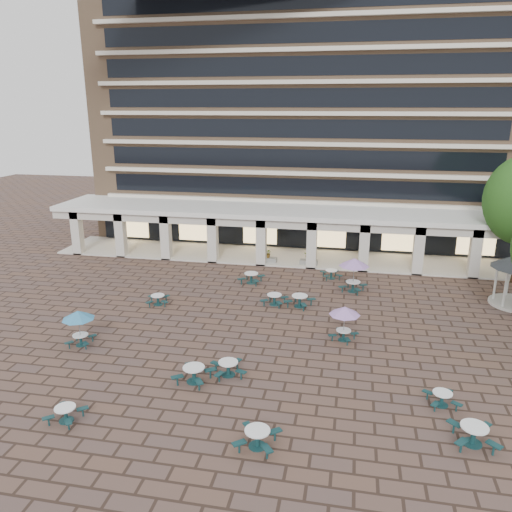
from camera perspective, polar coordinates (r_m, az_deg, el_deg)
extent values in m
plane|color=brown|center=(30.66, 0.24, -8.22)|extent=(120.00, 120.00, 0.00)
cube|color=#957254|center=(53.06, 5.64, 14.64)|extent=(40.00, 15.00, 22.00)
cube|color=beige|center=(46.11, 4.44, 6.21)|extent=(36.80, 0.50, 0.35)
cube|color=black|center=(46.11, 4.51, 7.85)|extent=(35.20, 0.05, 1.60)
cube|color=beige|center=(45.70, 4.52, 9.41)|extent=(36.80, 0.50, 0.35)
cube|color=black|center=(45.78, 4.59, 11.06)|extent=(35.20, 0.05, 1.60)
cube|color=beige|center=(45.44, 4.59, 12.66)|extent=(36.80, 0.50, 0.35)
cube|color=black|center=(45.59, 4.67, 14.31)|extent=(35.20, 0.05, 1.60)
cube|color=beige|center=(45.32, 4.67, 15.94)|extent=(36.80, 0.50, 0.35)
cube|color=black|center=(45.55, 4.75, 17.58)|extent=(35.20, 0.05, 1.60)
cube|color=beige|center=(45.36, 4.75, 19.23)|extent=(36.80, 0.50, 0.35)
cube|color=black|center=(45.66, 4.83, 20.84)|extent=(35.20, 0.05, 1.60)
cube|color=beige|center=(45.54, 4.84, 22.50)|extent=(36.80, 0.50, 0.35)
cube|color=black|center=(45.91, 4.92, 24.08)|extent=(35.20, 0.05, 1.60)
cube|color=beige|center=(45.87, 4.93, 25.73)|extent=(36.80, 0.50, 0.35)
cube|color=white|center=(43.49, 4.00, 5.16)|extent=(42.00, 6.60, 0.40)
cube|color=beige|center=(40.82, 3.48, 3.75)|extent=(42.00, 0.30, 0.90)
cube|color=black|center=(46.64, 4.36, 2.94)|extent=(38.00, 0.15, 3.20)
cube|color=beige|center=(44.51, 3.89, -0.06)|extent=(42.00, 6.00, 0.12)
cube|color=beige|center=(47.76, -19.75, 2.56)|extent=(0.80, 0.80, 4.00)
cube|color=beige|center=(45.77, -15.19, 2.37)|extent=(0.80, 0.80, 4.00)
cube|color=beige|center=(44.09, -10.25, 2.16)|extent=(0.80, 0.80, 4.00)
cube|color=beige|center=(42.76, -4.96, 1.91)|extent=(0.80, 0.80, 4.00)
cube|color=beige|center=(41.81, 0.61, 1.63)|extent=(0.80, 0.80, 4.00)
cube|color=beige|center=(41.28, 6.39, 1.32)|extent=(0.80, 0.80, 4.00)
cube|color=beige|center=(41.18, 12.25, 0.99)|extent=(0.80, 0.80, 4.00)
cube|color=beige|center=(41.51, 18.07, 0.66)|extent=(0.80, 0.80, 4.00)
cube|color=beige|center=(42.26, 23.75, 0.33)|extent=(0.80, 0.80, 4.00)
cube|color=#FFD88C|center=(50.88, -13.89, 3.44)|extent=(3.20, 0.08, 2.40)
cube|color=#FFD88C|center=(48.56, -7.00, 3.18)|extent=(3.20, 0.08, 2.40)
cube|color=#FFD88C|center=(47.01, 0.45, 2.84)|extent=(3.20, 0.08, 2.40)
cube|color=#FFD88C|center=(46.29, 8.27, 2.44)|extent=(3.20, 0.08, 2.40)
cube|color=#FFD88C|center=(46.45, 16.17, 1.99)|extent=(3.20, 0.08, 2.40)
cube|color=#FFD88C|center=(47.48, 23.87, 1.52)|extent=(3.20, 0.08, 2.40)
cylinder|color=#143D3E|center=(23.98, -20.84, -17.16)|extent=(0.62, 0.62, 0.04)
cylinder|color=#143D3E|center=(23.83, -20.91, -16.61)|extent=(0.16, 0.16, 0.59)
cylinder|color=white|center=(23.64, -21.00, -15.88)|extent=(0.89, 0.89, 0.04)
cube|color=#143D3E|center=(23.84, -19.22, -16.12)|extent=(0.54, 0.51, 0.04)
cylinder|color=#143D3E|center=(23.95, -19.17, -16.54)|extent=(0.07, 0.07, 0.37)
cube|color=#143D3E|center=(24.37, -21.18, -15.57)|extent=(0.51, 0.54, 0.04)
cylinder|color=#143D3E|center=(24.48, -21.13, -15.97)|extent=(0.07, 0.07, 0.37)
cube|color=#143D3E|center=(23.74, -22.66, -16.68)|extent=(0.54, 0.51, 0.04)
cylinder|color=#143D3E|center=(23.85, -22.60, -17.09)|extent=(0.07, 0.07, 0.37)
cube|color=#143D3E|center=(23.19, -20.67, -17.29)|extent=(0.51, 0.54, 0.04)
cylinder|color=#143D3E|center=(23.31, -20.62, -17.71)|extent=(0.07, 0.07, 0.37)
cylinder|color=#143D3E|center=(21.20, 0.16, -20.89)|extent=(0.72, 0.72, 0.04)
cylinder|color=#143D3E|center=(21.01, 0.16, -20.21)|extent=(0.18, 0.18, 0.67)
cylinder|color=white|center=(20.76, 0.16, -19.31)|extent=(1.02, 1.02, 0.05)
cube|color=#143D3E|center=(21.25, 2.18, -19.36)|extent=(0.62, 0.57, 0.05)
cylinder|color=#143D3E|center=(21.39, 2.17, -19.86)|extent=(0.08, 0.08, 0.43)
cube|color=#143D3E|center=(21.51, -0.88, -18.83)|extent=(0.57, 0.62, 0.05)
cylinder|color=#143D3E|center=(21.65, -0.88, -19.34)|extent=(0.08, 0.08, 0.43)
cube|color=#143D3E|center=(20.66, -1.93, -20.57)|extent=(0.62, 0.57, 0.05)
cylinder|color=#143D3E|center=(20.80, -1.93, -21.08)|extent=(0.08, 0.08, 0.43)
cube|color=#143D3E|center=(20.38, 1.28, -21.15)|extent=(0.57, 0.62, 0.05)
cylinder|color=#143D3E|center=(20.53, 1.27, -21.67)|extent=(0.08, 0.08, 0.43)
cylinder|color=#143D3E|center=(25.38, -7.07, -14.03)|extent=(0.75, 0.75, 0.04)
cylinder|color=#143D3E|center=(25.22, -7.10, -13.38)|extent=(0.19, 0.19, 0.71)
cylinder|color=white|center=(25.00, -7.13, -12.53)|extent=(1.07, 1.07, 0.05)
cube|color=#143D3E|center=(25.36, -5.25, -12.81)|extent=(0.66, 0.58, 0.05)
cylinder|color=#143D3E|center=(25.48, -5.24, -13.30)|extent=(0.09, 0.09, 0.45)
cube|color=#143D3E|center=(25.86, -7.65, -12.28)|extent=(0.58, 0.66, 0.05)
cylinder|color=#143D3E|center=(25.98, -7.63, -12.75)|extent=(0.09, 0.09, 0.45)
cube|color=#143D3E|center=(24.98, -9.00, -13.47)|extent=(0.66, 0.58, 0.05)
cylinder|color=#143D3E|center=(25.10, -8.97, -13.95)|extent=(0.09, 0.09, 0.45)
cube|color=#143D3E|center=(24.46, -6.53, -14.06)|extent=(0.58, 0.66, 0.05)
cylinder|color=#143D3E|center=(24.59, -6.51, -14.56)|extent=(0.09, 0.09, 0.45)
cylinder|color=#143D3E|center=(23.03, 23.48, -19.04)|extent=(0.76, 0.76, 0.04)
cylinder|color=#143D3E|center=(22.84, 23.58, -18.35)|extent=(0.20, 0.20, 0.72)
cylinder|color=white|center=(22.60, 23.71, -17.44)|extent=(1.09, 1.09, 0.05)
cube|color=#143D3E|center=(23.42, 24.70, -17.20)|extent=(0.63, 0.65, 0.05)
cylinder|color=#143D3E|center=(23.55, 24.62, -17.71)|extent=(0.09, 0.09, 0.46)
cube|color=#143D3E|center=(23.09, 21.72, -17.33)|extent=(0.65, 0.63, 0.05)
cylinder|color=#143D3E|center=(23.23, 21.65, -17.84)|extent=(0.09, 0.09, 0.46)
cube|color=#143D3E|center=(22.14, 22.46, -19.04)|extent=(0.63, 0.65, 0.05)
cylinder|color=#143D3E|center=(22.28, 22.38, -19.57)|extent=(0.09, 0.09, 0.46)
cube|color=#143D3E|center=(22.48, 25.58, -18.87)|extent=(0.65, 0.63, 0.05)
cylinder|color=#143D3E|center=(22.62, 25.50, -19.39)|extent=(0.09, 0.09, 0.46)
cylinder|color=#143D3E|center=(30.27, -19.33, -9.55)|extent=(0.60, 0.60, 0.03)
cylinder|color=#143D3E|center=(30.16, -19.38, -9.10)|extent=(0.15, 0.15, 0.57)
cylinder|color=white|center=(30.01, -19.44, -8.51)|extent=(0.86, 0.86, 0.04)
cube|color=#143D3E|center=(30.32, -18.21, -8.64)|extent=(0.48, 0.52, 0.04)
cylinder|color=#143D3E|center=(30.40, -18.18, -8.98)|extent=(0.07, 0.07, 0.36)
cube|color=#143D3E|center=(30.69, -19.86, -8.49)|extent=(0.52, 0.48, 0.04)
cylinder|color=#143D3E|center=(30.78, -19.82, -8.82)|extent=(0.07, 0.07, 0.36)
cube|color=#143D3E|center=(29.93, -20.60, -9.24)|extent=(0.48, 0.52, 0.04)
cylinder|color=#143D3E|center=(30.01, -20.56, -9.58)|extent=(0.07, 0.07, 0.36)
cube|color=#143D3E|center=(29.55, -18.92, -9.41)|extent=(0.52, 0.48, 0.04)
cylinder|color=#143D3E|center=(29.63, -18.88, -9.75)|extent=(0.07, 0.07, 0.36)
cylinder|color=gray|center=(29.85, -19.52, -7.81)|extent=(0.04, 0.04, 2.06)
cone|color=teal|center=(29.53, -19.67, -6.37)|extent=(1.80, 1.80, 0.47)
cylinder|color=#143D3E|center=(25.79, -3.17, -13.39)|extent=(0.69, 0.69, 0.04)
cylinder|color=#143D3E|center=(25.63, -3.18, -12.79)|extent=(0.18, 0.18, 0.65)
cylinder|color=white|center=(25.44, -3.20, -12.02)|extent=(0.99, 0.99, 0.05)
cube|color=#143D3E|center=(26.13, -2.18, -11.89)|extent=(0.46, 0.61, 0.05)
cylinder|color=#143D3E|center=(26.24, -2.18, -12.32)|extent=(0.08, 0.08, 0.42)
cube|color=#143D3E|center=(25.98, -4.61, -12.11)|extent=(0.61, 0.46, 0.05)
cylinder|color=#143D3E|center=(26.09, -4.59, -12.55)|extent=(0.08, 0.08, 0.42)
cube|color=#143D3E|center=(25.04, -4.24, -13.30)|extent=(0.46, 0.61, 0.05)
cylinder|color=#143D3E|center=(25.16, -4.23, -13.75)|extent=(0.08, 0.08, 0.42)
cube|color=#143D3E|center=(25.19, -1.72, -13.06)|extent=(0.61, 0.46, 0.05)
cylinder|color=#143D3E|center=(25.31, -1.72, -13.51)|extent=(0.08, 0.08, 0.42)
cylinder|color=#143D3E|center=(29.60, 9.93, -9.42)|extent=(0.60, 0.60, 0.03)
cylinder|color=#143D3E|center=(29.48, 9.95, -8.96)|extent=(0.15, 0.15, 0.56)
cylinder|color=white|center=(29.34, 9.99, -8.36)|extent=(0.85, 0.85, 0.04)
cube|color=#143D3E|center=(29.67, 11.18, -8.66)|extent=(0.52, 0.39, 0.04)
cylinder|color=#143D3E|center=(29.75, 11.16, -9.00)|extent=(0.07, 0.07, 0.36)
cube|color=#143D3E|center=(30.01, 9.53, -8.26)|extent=(0.39, 0.52, 0.04)
cylinder|color=#143D3E|center=(30.09, 9.52, -8.60)|extent=(0.07, 0.07, 0.36)
cube|color=#143D3E|center=(29.24, 8.72, -8.92)|extent=(0.52, 0.39, 0.04)
cylinder|color=#143D3E|center=(29.32, 8.71, -9.27)|extent=(0.07, 0.07, 0.36)
cube|color=#143D3E|center=(28.89, 10.41, -9.35)|extent=(0.39, 0.52, 0.04)
cylinder|color=#143D3E|center=(28.97, 10.39, -9.69)|extent=(0.07, 0.07, 0.36)
cylinder|color=gray|center=(29.17, 10.03, -7.65)|extent=(0.04, 0.04, 2.04)
cone|color=#A577C4|center=(28.85, 10.11, -6.19)|extent=(1.79, 1.79, 0.47)
cylinder|color=#143D3E|center=(24.97, 20.40, -15.65)|extent=(0.61, 0.61, 0.03)
cylinder|color=#143D3E|center=(24.83, 20.47, -15.12)|extent=(0.16, 0.16, 0.57)
cylinder|color=white|center=(24.65, 20.55, -14.44)|extent=(0.87, 0.87, 0.04)
cube|color=#143D3E|center=(25.33, 21.14, -14.27)|extent=(0.46, 0.53, 0.04)
cylinder|color=#143D3E|center=(25.43, 21.09, -14.66)|extent=(0.07, 0.07, 0.37)
cube|color=#143D3E|center=(24.99, 19.03, -14.48)|extent=(0.53, 0.46, 0.04)
cylinder|color=#143D3E|center=(25.10, 18.99, -14.87)|extent=(0.07, 0.07, 0.37)
cube|color=#143D3E|center=(24.24, 19.81, -15.63)|extent=(0.46, 0.53, 0.04)
cylinder|color=#143D3E|center=(24.34, 19.76, -16.02)|extent=(0.07, 0.07, 0.37)
cube|color=#143D3E|center=(24.58, 21.98, -15.39)|extent=(0.53, 0.46, 0.04)
cylinder|color=#143D3E|center=(24.68, 21.92, -15.79)|extent=(0.07, 0.07, 0.37)
cylinder|color=#143D3E|center=(34.69, -11.12, -5.44)|extent=(0.64, 0.64, 0.04)
cylinder|color=#143D3E|center=(34.58, -11.14, -5.01)|extent=(0.16, 0.16, 0.60)
cylinder|color=white|center=(34.45, -11.18, -4.44)|extent=(0.91, 0.91, 0.05)
cube|color=#143D3E|center=(34.95, -10.24, -4.54)|extent=(0.47, 0.56, 0.05)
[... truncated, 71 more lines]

